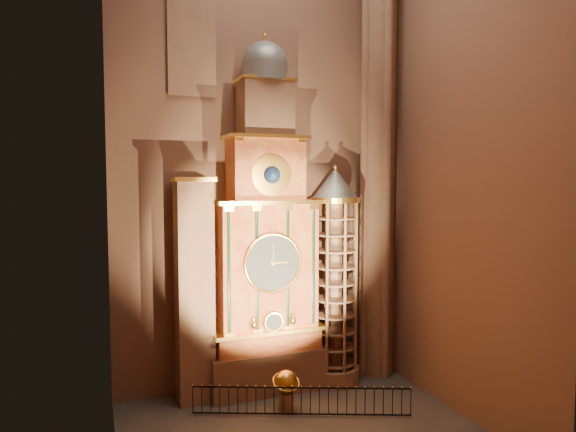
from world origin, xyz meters
name	(u,v)px	position (x,y,z in m)	size (l,w,h in m)	color
wall_back	(259,161)	(0.00, 6.00, 11.00)	(22.00, 22.00, 0.00)	brown
wall_left	(111,152)	(-7.00, 0.00, 11.00)	(22.00, 22.00, 0.00)	brown
wall_right	(458,158)	(7.00, 0.00, 11.00)	(22.00, 22.00, 0.00)	brown
astronomical_clock	(266,252)	(0.00, 4.96, 6.68)	(5.60, 2.41, 16.70)	#8C634C
portrait_tower	(194,289)	(-3.40, 4.98, 5.15)	(1.80, 1.60, 10.20)	#8C634C
stair_turret	(335,277)	(3.50, 4.70, 5.27)	(2.50, 2.50, 10.80)	#8C634C
gothic_pier	(378,162)	(6.10, 5.00, 11.00)	(2.04, 2.04, 22.00)	#8C634C
stained_glass_window	(192,38)	(-3.20, 5.92, 16.50)	(2.20, 0.14, 5.20)	navy
celestial_globe	(286,386)	(0.11, 2.55, 1.06)	(1.28, 1.21, 1.77)	#8C634C
iron_railing	(301,401)	(0.49, 1.74, 0.66)	(8.60, 3.61, 1.22)	black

